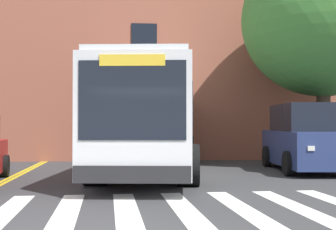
# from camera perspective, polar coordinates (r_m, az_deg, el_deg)

# --- Properties ---
(crosswalk) EXTENTS (11.34, 4.48, 0.01)m
(crosswalk) POSITION_cam_1_polar(r_m,az_deg,el_deg) (8.74, -12.28, -11.53)
(crosswalk) COLOR white
(crosswalk) RESTS_ON ground
(lane_line_yellow_inner) EXTENTS (0.12, 36.00, 0.01)m
(lane_line_yellow_inner) POSITION_cam_1_polar(r_m,az_deg,el_deg) (22.83, -14.04, -5.03)
(lane_line_yellow_inner) COLOR gold
(lane_line_yellow_inner) RESTS_ON ground
(lane_line_yellow_outer) EXTENTS (0.12, 36.00, 0.01)m
(lane_line_yellow_outer) POSITION_cam_1_polar(r_m,az_deg,el_deg) (22.81, -13.64, -5.03)
(lane_line_yellow_outer) COLOR gold
(lane_line_yellow_outer) RESTS_ON ground
(city_bus) EXTENTS (4.07, 12.36, 3.30)m
(city_bus) POSITION_cam_1_polar(r_m,az_deg,el_deg) (15.77, -2.00, -0.42)
(city_bus) COLOR white
(city_bus) RESTS_ON ground
(car_navy_far_lane) EXTENTS (2.61, 5.12, 2.26)m
(car_navy_far_lane) POSITION_cam_1_polar(r_m,az_deg,el_deg) (16.52, 16.47, -2.83)
(car_navy_far_lane) COLOR navy
(car_navy_far_lane) RESTS_ON ground
(street_tree_curbside_large) EXTENTS (8.67, 8.65, 8.36)m
(street_tree_curbside_large) POSITION_cam_1_polar(r_m,az_deg,el_deg) (18.78, 18.37, 10.90)
(street_tree_curbside_large) COLOR #4C3D2D
(street_tree_curbside_large) RESTS_ON ground
(building_facade) EXTENTS (37.84, 7.92, 9.84)m
(building_facade) POSITION_cam_1_polar(r_m,az_deg,el_deg) (24.53, -15.33, 6.78)
(building_facade) COLOR #9E5642
(building_facade) RESTS_ON ground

